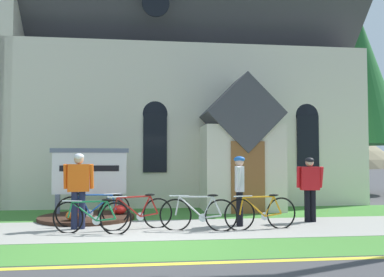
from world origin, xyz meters
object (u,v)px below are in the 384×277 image
at_px(bicycle_green, 92,217).
at_px(cyclist_in_orange_jersey, 310,184).
at_px(bicycle_black, 136,213).
at_px(cyclist_in_blue_jersey, 79,184).
at_px(cyclist_in_red_jersey, 239,185).
at_px(bicycle_red, 199,214).
at_px(roadside_conifer, 360,79).
at_px(bicycle_orange, 261,213).
at_px(bicycle_blue, 94,209).
at_px(church_sign, 90,173).

height_order(bicycle_green, cyclist_in_orange_jersey, cyclist_in_orange_jersey).
xyz_separation_m(bicycle_black, cyclist_in_blue_jersey, (-1.30, 0.17, 0.64)).
bearing_deg(bicycle_green, cyclist_in_blue_jersey, 120.62).
bearing_deg(cyclist_in_red_jersey, bicycle_red, -151.87).
height_order(cyclist_in_blue_jersey, roadside_conifer, roadside_conifer).
relative_size(bicycle_orange, bicycle_blue, 1.02).
height_order(church_sign, bicycle_green, church_sign).
relative_size(bicycle_red, cyclist_in_red_jersey, 1.03).
bearing_deg(church_sign, bicycle_red, -44.33).
relative_size(bicycle_orange, cyclist_in_red_jersey, 1.05).
xyz_separation_m(bicycle_black, bicycle_green, (-0.92, -0.47, -0.01)).
distance_m(bicycle_red, bicycle_green, 2.29).
height_order(church_sign, bicycle_red, church_sign).
height_order(bicycle_orange, bicycle_black, bicycle_black).
distance_m(bicycle_green, cyclist_in_red_jersey, 3.46).
xyz_separation_m(cyclist_in_orange_jersey, roadside_conifer, (6.02, 8.27, 4.37)).
distance_m(bicycle_red, roadside_conifer, 13.77).
distance_m(bicycle_blue, bicycle_green, 1.16).
relative_size(cyclist_in_orange_jersey, cyclist_in_blue_jersey, 0.95).
distance_m(bicycle_black, cyclist_in_blue_jersey, 1.46).
bearing_deg(church_sign, cyclist_in_blue_jersey, -90.14).
distance_m(bicycle_black, roadside_conifer, 14.46).
bearing_deg(cyclist_in_blue_jersey, bicycle_green, -59.38).
bearing_deg(cyclist_in_orange_jersey, cyclist_in_red_jersey, -169.25).
bearing_deg(cyclist_in_red_jersey, church_sign, 151.38).
height_order(bicycle_blue, cyclist_in_orange_jersey, cyclist_in_orange_jersey).
relative_size(cyclist_in_red_jersey, roadside_conifer, 0.20).
bearing_deg(cyclist_in_red_jersey, bicycle_orange, -57.32).
bearing_deg(roadside_conifer, cyclist_in_orange_jersey, -126.04).
height_order(bicycle_blue, cyclist_in_red_jersey, cyclist_in_red_jersey).
xyz_separation_m(bicycle_green, cyclist_in_orange_jersey, (5.24, 1.01, 0.58)).
distance_m(bicycle_red, bicycle_black, 1.42).
distance_m(cyclist_in_orange_jersey, cyclist_in_blue_jersey, 5.63).
bearing_deg(bicycle_green, cyclist_in_orange_jersey, 10.93).
xyz_separation_m(bicycle_red, cyclist_in_blue_jersey, (-2.66, 0.55, 0.63)).
bearing_deg(bicycle_blue, bicycle_red, -24.32).
bearing_deg(bicycle_blue, roadside_conifer, 35.59).
distance_m(church_sign, bicycle_blue, 1.75).
relative_size(bicycle_blue, cyclist_in_blue_jersey, 0.99).
distance_m(bicycle_orange, bicycle_red, 1.42).
height_order(bicycle_orange, cyclist_in_orange_jersey, cyclist_in_orange_jersey).
xyz_separation_m(bicycle_red, bicycle_black, (-1.36, 0.39, -0.01)).
xyz_separation_m(cyclist_in_red_jersey, roadside_conifer, (7.91, 8.63, 4.35)).
xyz_separation_m(bicycle_green, cyclist_in_red_jersey, (3.35, 0.65, 0.60)).
relative_size(cyclist_in_red_jersey, cyclist_in_blue_jersey, 0.96).
relative_size(church_sign, cyclist_in_blue_jersey, 1.24).
distance_m(bicycle_red, cyclist_in_red_jersey, 1.34).
height_order(bicycle_orange, bicycle_blue, bicycle_blue).
bearing_deg(cyclist_in_orange_jersey, bicycle_blue, 178.41).
relative_size(bicycle_black, roadside_conifer, 0.20).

